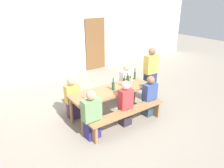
# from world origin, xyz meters

# --- Properties ---
(ground_plane) EXTENTS (24.00, 24.00, 0.00)m
(ground_plane) POSITION_xyz_m (0.00, 0.00, 0.00)
(ground_plane) COLOR gray
(back_wall) EXTENTS (14.00, 0.20, 3.20)m
(back_wall) POSITION_xyz_m (0.00, 3.75, 1.60)
(back_wall) COLOR silver
(back_wall) RESTS_ON ground
(wooden_door) EXTENTS (0.90, 0.06, 2.10)m
(wooden_door) POSITION_xyz_m (1.69, 3.61, 1.05)
(wooden_door) COLOR brown
(wooden_door) RESTS_ON ground
(tasting_table) EXTENTS (2.16, 0.70, 0.75)m
(tasting_table) POSITION_xyz_m (0.00, 0.00, 0.67)
(tasting_table) COLOR #9E7247
(tasting_table) RESTS_ON ground
(bench_near) EXTENTS (2.06, 0.30, 0.45)m
(bench_near) POSITION_xyz_m (0.00, -0.65, 0.36)
(bench_near) COLOR #9E7247
(bench_near) RESTS_ON ground
(bench_far) EXTENTS (2.06, 0.30, 0.45)m
(bench_far) POSITION_xyz_m (0.00, 0.65, 0.36)
(bench_far) COLOR #9E7247
(bench_far) RESTS_ON ground
(wine_bottle_0) EXTENTS (0.08, 0.08, 0.28)m
(wine_bottle_0) POSITION_xyz_m (0.60, 0.13, 0.86)
(wine_bottle_0) COLOR #194723
(wine_bottle_0) RESTS_ON tasting_table
(wine_bottle_1) EXTENTS (0.07, 0.07, 0.29)m
(wine_bottle_1) POSITION_xyz_m (0.38, -0.00, 0.86)
(wine_bottle_1) COLOR #332814
(wine_bottle_1) RESTS_ON tasting_table
(wine_bottle_2) EXTENTS (0.06, 0.06, 0.31)m
(wine_bottle_2) POSITION_xyz_m (0.94, 0.23, 0.86)
(wine_bottle_2) COLOR #234C2D
(wine_bottle_2) RESTS_ON tasting_table
(wine_bottle_3) EXTENTS (0.07, 0.07, 0.31)m
(wine_bottle_3) POSITION_xyz_m (0.01, -0.03, 0.86)
(wine_bottle_3) COLOR #234C2D
(wine_bottle_3) RESTS_ON tasting_table
(wine_glass_0) EXTENTS (0.08, 0.08, 0.17)m
(wine_glass_0) POSITION_xyz_m (0.57, -0.07, 0.87)
(wine_glass_0) COLOR silver
(wine_glass_0) RESTS_ON tasting_table
(wine_glass_1) EXTENTS (0.07, 0.07, 0.17)m
(wine_glass_1) POSITION_xyz_m (0.81, 0.17, 0.87)
(wine_glass_1) COLOR silver
(wine_glass_1) RESTS_ON tasting_table
(wine_glass_2) EXTENTS (0.06, 0.06, 0.19)m
(wine_glass_2) POSITION_xyz_m (-0.80, -0.09, 0.88)
(wine_glass_2) COLOR silver
(wine_glass_2) RESTS_ON tasting_table
(wine_glass_3) EXTENTS (0.08, 0.08, 0.15)m
(wine_glass_3) POSITION_xyz_m (0.69, 0.07, 0.85)
(wine_glass_3) COLOR silver
(wine_glass_3) RESTS_ON tasting_table
(seated_guest_near_0) EXTENTS (0.41, 0.24, 1.14)m
(seated_guest_near_0) POSITION_xyz_m (-0.88, -0.50, 0.54)
(seated_guest_near_0) COLOR navy
(seated_guest_near_0) RESTS_ON ground
(seated_guest_near_1) EXTENTS (0.33, 0.24, 1.14)m
(seated_guest_near_1) POSITION_xyz_m (0.04, -0.50, 0.55)
(seated_guest_near_1) COLOR #302734
(seated_guest_near_1) RESTS_ON ground
(seated_guest_near_2) EXTENTS (0.36, 0.24, 1.08)m
(seated_guest_near_2) POSITION_xyz_m (0.82, -0.50, 0.52)
(seated_guest_near_2) COLOR #304358
(seated_guest_near_2) RESTS_ON ground
(seated_guest_far_0) EXTENTS (0.36, 0.24, 1.12)m
(seated_guest_far_0) POSITION_xyz_m (-0.85, 0.50, 0.54)
(seated_guest_far_0) COLOR #3C2854
(seated_guest_far_0) RESTS_ON ground
(seated_guest_far_1) EXTENTS (0.38, 0.24, 1.11)m
(seated_guest_far_1) POSITION_xyz_m (0.86, 0.50, 0.52)
(seated_guest_far_1) COLOR #3D2764
(seated_guest_far_1) RESTS_ON ground
(standing_host) EXTENTS (0.41, 0.24, 1.61)m
(standing_host) POSITION_xyz_m (1.44, 0.12, 0.78)
(standing_host) COLOR #2B3551
(standing_host) RESTS_ON ground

